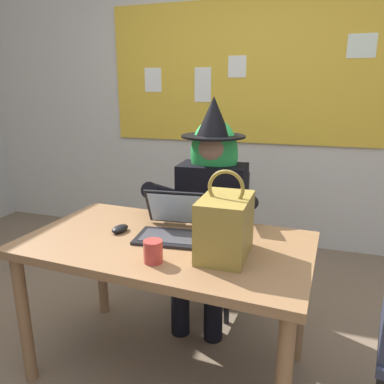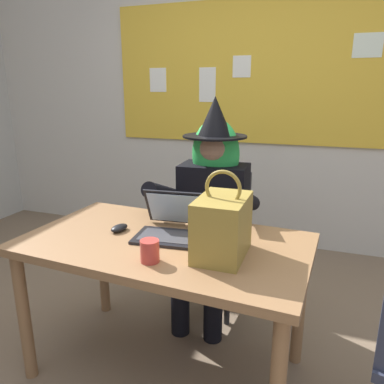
% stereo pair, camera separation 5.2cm
% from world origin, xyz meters
% --- Properties ---
extents(ground_plane, '(24.00, 24.00, 0.00)m').
position_xyz_m(ground_plane, '(0.00, 0.00, 0.00)').
color(ground_plane, '#75604C').
extents(wall_back_bulletin, '(5.44, 2.06, 2.77)m').
position_xyz_m(wall_back_bulletin, '(-0.00, 2.00, 1.40)').
color(wall_back_bulletin, beige).
rests_on(wall_back_bulletin, ground).
extents(desk_main, '(1.40, 0.84, 0.73)m').
position_xyz_m(desk_main, '(0.01, 0.12, 0.64)').
color(desk_main, '#8E6642').
rests_on(desk_main, ground).
extents(chair_at_desk, '(0.45, 0.45, 0.90)m').
position_xyz_m(chair_at_desk, '(0.07, 0.86, 0.50)').
color(chair_at_desk, black).
rests_on(chair_at_desk, ground).
extents(person_costumed, '(0.61, 0.67, 1.38)m').
position_xyz_m(person_costumed, '(0.06, 0.74, 0.78)').
color(person_costumed, black).
rests_on(person_costumed, ground).
extents(laptop, '(0.34, 0.34, 0.21)m').
position_xyz_m(laptop, '(0.01, 0.20, 0.77)').
color(laptop, black).
rests_on(laptop, desk_main).
extents(computer_mouse, '(0.08, 0.11, 0.03)m').
position_xyz_m(computer_mouse, '(-0.25, 0.15, 0.74)').
color(computer_mouse, black).
rests_on(computer_mouse, desk_main).
extents(handbag, '(0.20, 0.30, 0.38)m').
position_xyz_m(handbag, '(0.31, 0.05, 0.86)').
color(handbag, olive).
rests_on(handbag, desk_main).
extents(coffee_mug, '(0.08, 0.08, 0.09)m').
position_xyz_m(coffee_mug, '(0.05, -0.10, 0.77)').
color(coffee_mug, '#B23833').
rests_on(coffee_mug, desk_main).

